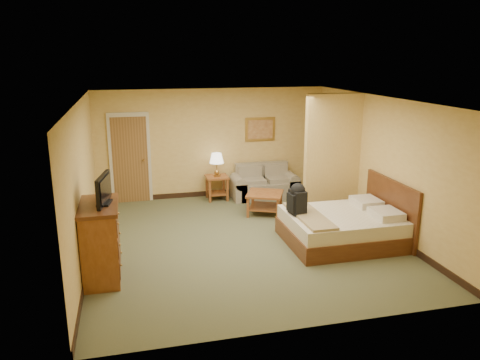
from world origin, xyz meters
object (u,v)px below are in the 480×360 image
object	(u,v)px
coffee_table	(265,199)
bed	(346,226)
dresser	(101,241)
loveseat	(264,186)

from	to	relation	value
coffee_table	bed	size ratio (longest dim) A/B	0.48
coffee_table	dresser	size ratio (longest dim) A/B	0.82
coffee_table	dresser	distance (m)	4.04
loveseat	bed	bearing A→B (deg)	-78.19
loveseat	coffee_table	xyz separation A→B (m)	(-0.34, -1.20, 0.08)
coffee_table	bed	xyz separation A→B (m)	(0.99, -1.88, -0.03)
loveseat	bed	distance (m)	3.15
bed	loveseat	bearing A→B (deg)	101.81
loveseat	dresser	size ratio (longest dim) A/B	1.34
bed	dresser	bearing A→B (deg)	-174.30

